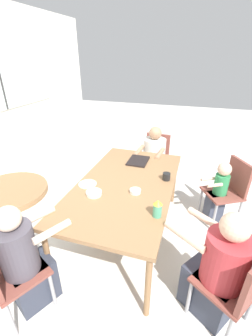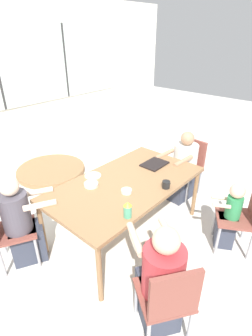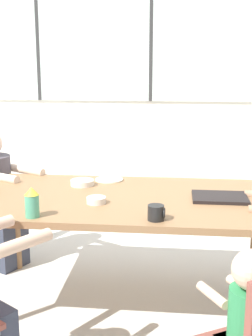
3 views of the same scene
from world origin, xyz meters
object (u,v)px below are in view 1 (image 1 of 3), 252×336
chair_for_man_teal_shirt (4,273)px  bowl_cereal (94,193)px  folded_table_stack (9,192)px  coffee_mug (166,176)px  chair_for_man_blue_shirt (156,156)px  chair_for_woman_green_shirt (239,285)px  person_toddler (218,194)px  chair_for_toddler (230,187)px  person_man_blue_shirt (153,163)px  person_woman_green_shirt (217,272)px  sippy_cup (157,208)px  person_man_teal_shirt (26,263)px  bowl_white_shallow (135,191)px

chair_for_man_teal_shirt → bowl_cereal: 0.97m
chair_for_man_teal_shirt → folded_table_stack: (1.45, 1.42, -0.45)m
coffee_mug → bowl_cereal: bearing=129.0°
chair_for_man_blue_shirt → chair_for_man_teal_shirt: size_ratio=1.00×
chair_for_woman_green_shirt → coffee_mug: bearing=70.3°
person_toddler → coffee_mug: person_toddler is taller
chair_for_man_blue_shirt → chair_for_toddler: same height
person_man_blue_shirt → bowl_cereal: size_ratio=6.52×
person_woman_green_shirt → sippy_cup: size_ratio=6.38×
person_man_blue_shirt → folded_table_stack: person_man_blue_shirt is taller
chair_for_man_teal_shirt → person_man_teal_shirt: person_man_teal_shirt is taller
chair_for_woman_green_shirt → person_toddler: chair_for_woman_green_shirt is taller
chair_for_woman_green_shirt → sippy_cup: (0.30, 0.67, 0.31)m
person_man_teal_shirt → chair_for_man_teal_shirt: bearing=-90.0°
chair_for_woman_green_shirt → person_woman_green_shirt: 0.17m
bowl_white_shallow → coffee_mug: bearing=-35.6°
person_man_blue_shirt → sippy_cup: person_man_blue_shirt is taller
person_woman_green_shirt → person_man_blue_shirt: (1.81, 0.87, -0.02)m
person_man_blue_shirt → person_man_teal_shirt: bearing=78.5°
person_woman_green_shirt → person_man_blue_shirt: person_woman_green_shirt is taller
person_toddler → bowl_white_shallow: size_ratio=7.44×
person_man_teal_shirt → bowl_cereal: (0.72, -0.29, 0.28)m
bowl_white_shallow → folded_table_stack: size_ratio=0.10×
chair_for_man_teal_shirt → folded_table_stack: chair_for_man_teal_shirt is taller
chair_for_man_teal_shirt → person_man_blue_shirt: person_man_blue_shirt is taller
chair_for_woman_green_shirt → chair_for_man_teal_shirt: 1.74m
person_toddler → bowl_white_shallow: 1.19m
chair_for_man_blue_shirt → sippy_cup: 1.83m
person_man_blue_shirt → person_toddler: 1.10m
chair_for_woman_green_shirt → person_man_blue_shirt: size_ratio=0.83×
bowl_cereal → sippy_cup: bearing=-101.9°
chair_for_toddler → folded_table_stack: (-0.39, 3.16, -0.45)m
person_woman_green_shirt → person_toddler: bearing=31.6°
chair_for_man_blue_shirt → person_toddler: size_ratio=1.00×
person_man_blue_shirt → bowl_cereal: (-1.47, 0.31, 0.30)m
coffee_mug → chair_for_woman_green_shirt: bearing=-144.4°
chair_for_woman_green_shirt → bowl_white_shallow: 1.14m
folded_table_stack → bowl_white_shallow: bearing=-101.2°
bowl_white_shallow → bowl_cereal: same height
bowl_cereal → chair_for_man_blue_shirt: bearing=-11.2°
person_man_teal_shirt → sippy_cup: size_ratio=6.30×
person_man_teal_shirt → sippy_cup: (0.58, -0.95, 0.34)m
bowl_cereal → person_toddler: bearing=-54.3°
chair_for_man_blue_shirt → person_man_blue_shirt: size_ratio=0.83×
person_man_blue_shirt → coffee_mug: size_ratio=11.05×
coffee_mug → folded_table_stack: size_ratio=0.08×
person_woman_green_shirt → person_man_blue_shirt: 2.00m
bowl_white_shallow → chair_for_man_teal_shirt: bearing=143.9°
chair_for_toddler → bowl_cereal: 1.71m
chair_for_toddler → chair_for_woman_green_shirt: bearing=147.7°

